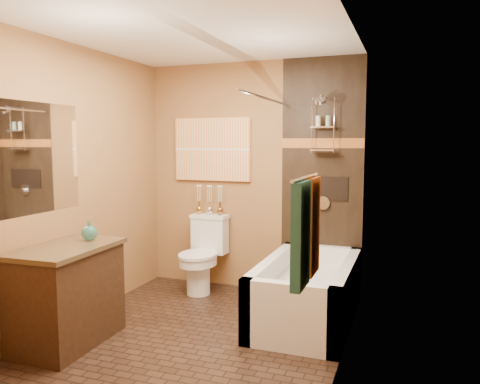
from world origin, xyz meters
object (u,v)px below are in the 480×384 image
at_px(vanity, 67,295).
at_px(sunset_painting, 212,149).
at_px(toilet, 203,254).
at_px(bathtub, 308,297).

bearing_deg(vanity, sunset_painting, 74.08).
xyz_separation_m(sunset_painting, toilet, (-0.00, -0.27, -1.13)).
relative_size(bathtub, toilet, 1.83).
xyz_separation_m(sunset_painting, vanity, (-0.47, -1.88, -1.15)).
distance_m(bathtub, toilet, 1.35).
distance_m(sunset_painting, toilet, 1.17).
bearing_deg(toilet, vanity, -103.85).
relative_size(sunset_painting, toilet, 1.10).
relative_size(sunset_painting, vanity, 0.97).
relative_size(sunset_painting, bathtub, 0.60).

